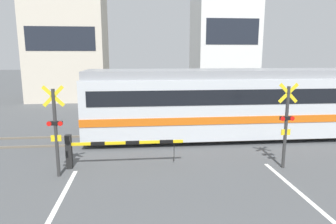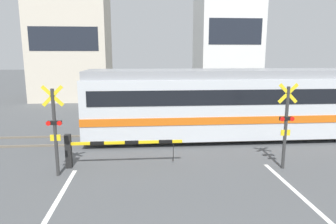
% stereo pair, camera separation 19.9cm
% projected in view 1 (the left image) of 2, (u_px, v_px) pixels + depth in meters
% --- Properties ---
extents(rail_track_near, '(50.00, 0.10, 0.08)m').
position_uv_depth(rail_track_near, '(166.00, 143.00, 13.30)').
color(rail_track_near, '#6B6051').
rests_on(rail_track_near, ground_plane).
extents(rail_track_far, '(50.00, 0.10, 0.08)m').
position_uv_depth(rail_track_far, '(163.00, 134.00, 14.70)').
color(rail_track_far, '#6B6051').
rests_on(rail_track_far, ground_plane).
extents(commuter_train, '(16.10, 2.86, 3.22)m').
position_uv_depth(commuter_train, '(258.00, 101.00, 14.12)').
color(commuter_train, silver).
rests_on(commuter_train, ground_plane).
extents(crossing_barrier_near, '(4.07, 0.20, 1.20)m').
position_uv_depth(crossing_barrier_near, '(99.00, 147.00, 10.38)').
color(crossing_barrier_near, black).
rests_on(crossing_barrier_near, ground_plane).
extents(crossing_barrier_far, '(4.07, 0.20, 1.20)m').
position_uv_depth(crossing_barrier_far, '(204.00, 111.00, 17.17)').
color(crossing_barrier_far, black).
rests_on(crossing_barrier_far, ground_plane).
extents(crossing_signal_left, '(0.68, 0.15, 2.97)m').
position_uv_depth(crossing_signal_left, '(56.00, 127.00, 9.43)').
color(crossing_signal_left, '#333333').
rests_on(crossing_signal_left, ground_plane).
extents(crossing_signal_right, '(0.68, 0.15, 2.97)m').
position_uv_depth(crossing_signal_right, '(286.00, 122.00, 10.17)').
color(crossing_signal_right, '#333333').
rests_on(crossing_signal_right, ground_plane).
extents(pedestrian, '(0.38, 0.22, 1.62)m').
position_uv_depth(pedestrian, '(175.00, 98.00, 20.91)').
color(pedestrian, '#23232D').
rests_on(pedestrian, ground_plane).
extents(building_left_of_street, '(6.35, 5.38, 9.29)m').
position_uv_depth(building_left_of_street, '(69.00, 46.00, 25.92)').
color(building_left_of_street, beige).
rests_on(building_left_of_street, ground_plane).
extents(building_right_of_street, '(5.26, 5.38, 10.46)m').
position_uv_depth(building_right_of_street, '(223.00, 40.00, 27.15)').
color(building_right_of_street, white).
rests_on(building_right_of_street, ground_plane).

